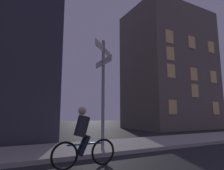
# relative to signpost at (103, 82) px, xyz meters

# --- Properties ---
(sidewalk_kerb) EXTENTS (40.00, 3.02, 0.14)m
(sidewalk_kerb) POSITION_rel_signpost_xyz_m (-0.69, 0.80, -2.58)
(sidewalk_kerb) COLOR #9E9991
(sidewalk_kerb) RESTS_ON ground_plane
(signpost) EXTENTS (1.25, 1.42, 4.20)m
(signpost) POSITION_rel_signpost_xyz_m (0.00, 0.00, 0.00)
(signpost) COLOR gray
(signpost) RESTS_ON sidewalk_kerb
(cyclist) EXTENTS (1.82, 0.33, 1.61)m
(cyclist) POSITION_rel_signpost_xyz_m (-1.35, -1.60, -1.90)
(cyclist) COLOR black
(cyclist) RESTS_ON ground_plane
(building_right_block) EXTENTS (8.56, 6.17, 12.22)m
(building_right_block) POSITION_rel_signpost_xyz_m (11.70, 8.14, 3.46)
(building_right_block) COLOR #6B6056
(building_right_block) RESTS_ON ground_plane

